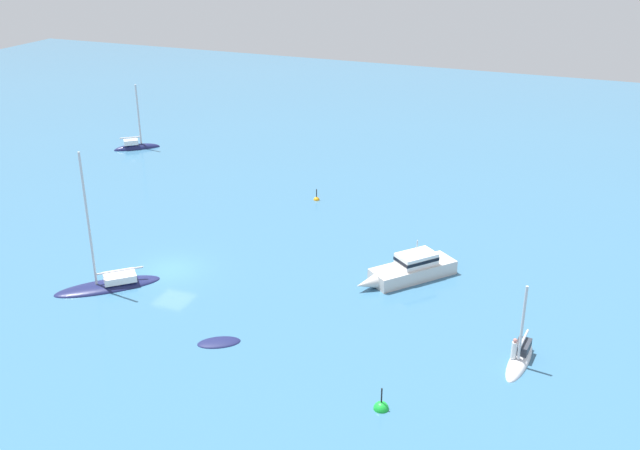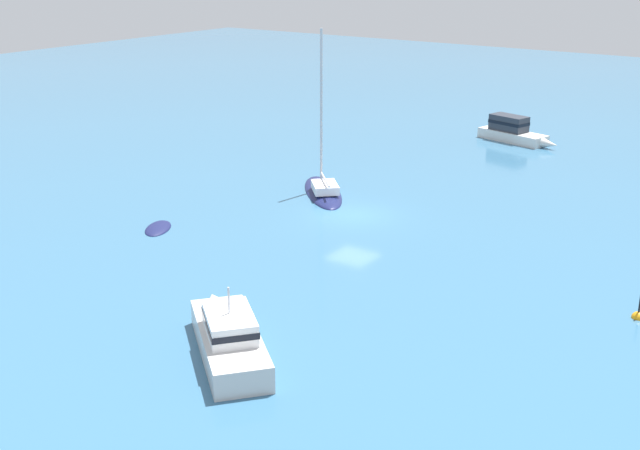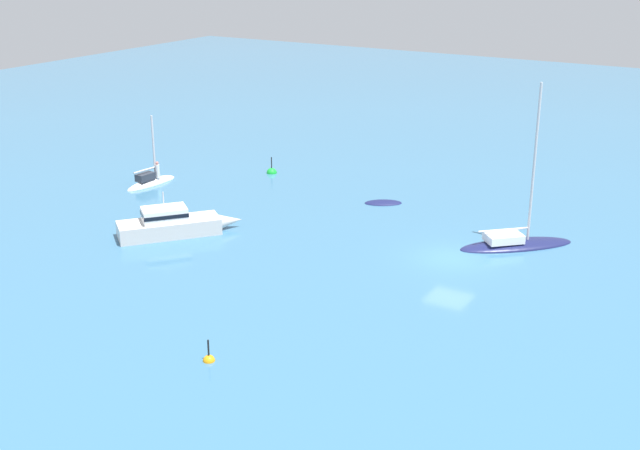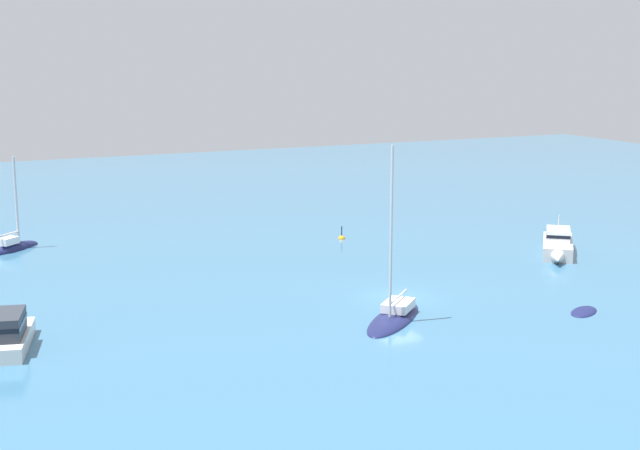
{
  "view_description": "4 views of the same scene",
  "coord_description": "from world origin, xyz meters",
  "px_view_note": "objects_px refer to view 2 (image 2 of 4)",
  "views": [
    {
      "loc": [
        -39.76,
        -27.7,
        23.83
      ],
      "look_at": [
        10.13,
        -7.5,
        0.67
      ],
      "focal_mm": 41.06,
      "sensor_mm": 36.0,
      "label": 1
    },
    {
      "loc": [
        23.49,
        -36.45,
        14.33
      ],
      "look_at": [
        1.48,
        -5.39,
        1.22
      ],
      "focal_mm": 45.56,
      "sensor_mm": 36.0,
      "label": 2
    },
    {
      "loc": [
        41.9,
        16.17,
        17.72
      ],
      "look_at": [
        2.31,
        -7.41,
        1.42
      ],
      "focal_mm": 46.42,
      "sensor_mm": 36.0,
      "label": 3
    },
    {
      "loc": [
        -45.83,
        26.74,
        14.81
      ],
      "look_at": [
        9.65,
        0.72,
        2.81
      ],
      "focal_mm": 50.65,
      "sensor_mm": 36.0,
      "label": 4
    }
  ],
  "objects_px": {
    "mooring_buoy": "(638,318)",
    "motor_cruiser": "(513,131)",
    "dinghy": "(158,229)",
    "sailboat": "(323,190)",
    "motor_cruiser_1": "(228,335)"
  },
  "relations": [
    {
      "from": "motor_cruiser_1",
      "to": "sailboat",
      "type": "height_order",
      "value": "sailboat"
    },
    {
      "from": "sailboat",
      "to": "motor_cruiser_1",
      "type": "bearing_deg",
      "value": 161.9
    },
    {
      "from": "sailboat",
      "to": "mooring_buoy",
      "type": "xyz_separation_m",
      "value": [
        20.61,
        -7.0,
        -0.16
      ]
    },
    {
      "from": "mooring_buoy",
      "to": "motor_cruiser",
      "type": "bearing_deg",
      "value": 121.75
    },
    {
      "from": "motor_cruiser",
      "to": "motor_cruiser_1",
      "type": "relative_size",
      "value": 0.99
    },
    {
      "from": "sailboat",
      "to": "dinghy",
      "type": "bearing_deg",
      "value": 118.45
    },
    {
      "from": "motor_cruiser_1",
      "to": "motor_cruiser",
      "type": "bearing_deg",
      "value": -43.27
    },
    {
      "from": "dinghy",
      "to": "mooring_buoy",
      "type": "relative_size",
      "value": 2.23
    },
    {
      "from": "dinghy",
      "to": "motor_cruiser",
      "type": "xyz_separation_m",
      "value": [
        7.38,
        30.44,
        0.8
      ]
    },
    {
      "from": "dinghy",
      "to": "motor_cruiser_1",
      "type": "height_order",
      "value": "motor_cruiser_1"
    },
    {
      "from": "dinghy",
      "to": "motor_cruiser",
      "type": "bearing_deg",
      "value": 133.82
    },
    {
      "from": "dinghy",
      "to": "sailboat",
      "type": "height_order",
      "value": "sailboat"
    },
    {
      "from": "dinghy",
      "to": "mooring_buoy",
      "type": "height_order",
      "value": "mooring_buoy"
    },
    {
      "from": "motor_cruiser",
      "to": "sailboat",
      "type": "xyz_separation_m",
      "value": [
        -3.96,
        -19.91,
        -0.62
      ]
    },
    {
      "from": "dinghy",
      "to": "sailboat",
      "type": "bearing_deg",
      "value": 129.43
    }
  ]
}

